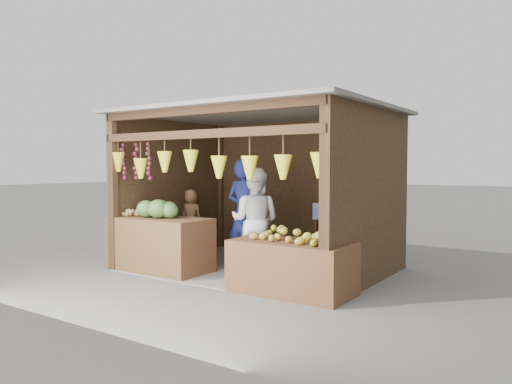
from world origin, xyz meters
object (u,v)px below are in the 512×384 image
man_standing (244,214)px  vendor_seated (191,215)px  woman_standing (255,221)px  counter_left (160,244)px  counter_right (292,267)px

man_standing → vendor_seated: bearing=-4.6°
man_standing → vendor_seated: size_ratio=1.90×
woman_standing → counter_left: bearing=13.4°
counter_left → woman_standing: woman_standing is taller
counter_right → vendor_seated: 3.07m
counter_right → man_standing: 1.91m
counter_right → counter_left: bearing=179.4°
counter_right → man_standing: bearing=146.3°
counter_right → woman_standing: (-1.13, 0.77, 0.50)m
counter_left → woman_standing: 1.64m
man_standing → vendor_seated: 1.32m
man_standing → woman_standing: size_ratio=1.09×
counter_right → vendor_seated: vendor_seated is taller
counter_right → man_standing: size_ratio=0.89×
man_standing → woman_standing: bearing=149.2°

